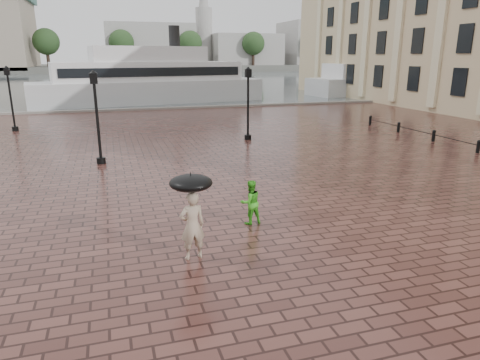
# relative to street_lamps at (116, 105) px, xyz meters

# --- Properties ---
(ground) EXTENTS (300.00, 300.00, 0.00)m
(ground) POSITION_rel_street_lamps_xyz_m (5.00, -15.33, -2.33)
(ground) COLOR #3D201C
(ground) RESTS_ON ground
(harbour_water) EXTENTS (240.00, 240.00, 0.00)m
(harbour_water) POSITION_rel_street_lamps_xyz_m (5.00, 76.67, -2.33)
(harbour_water) COLOR #424C51
(harbour_water) RESTS_ON ground
(quay_edge) EXTENTS (80.00, 0.60, 0.30)m
(quay_edge) POSITION_rel_street_lamps_xyz_m (5.00, 16.67, -2.33)
(quay_edge) COLOR slate
(quay_edge) RESTS_ON ground
(far_shore) EXTENTS (300.00, 60.00, 2.00)m
(far_shore) POSITION_rel_street_lamps_xyz_m (5.00, 144.67, -1.33)
(far_shore) COLOR #4C4C47
(far_shore) RESTS_ON ground
(distant_skyline) EXTENTS (102.50, 22.00, 33.00)m
(distant_skyline) POSITION_rel_street_lamps_xyz_m (53.14, 134.67, 7.13)
(distant_skyline) COLOR #989590
(distant_skyline) RESTS_ON ground
(far_trees) EXTENTS (188.00, 8.00, 13.50)m
(far_trees) POSITION_rel_street_lamps_xyz_m (5.00, 122.67, 7.09)
(far_trees) COLOR #2D2119
(far_trees) RESTS_ON ground
(bollard_row) EXTENTS (0.22, 21.22, 0.73)m
(bollard_row) POSITION_rel_street_lamps_xyz_m (19.00, -8.83, -1.93)
(bollard_row) COLOR black
(bollard_row) RESTS_ON ground
(street_lamps) EXTENTS (15.44, 12.44, 4.40)m
(street_lamps) POSITION_rel_street_lamps_xyz_m (0.00, 0.00, 0.00)
(street_lamps) COLOR black
(street_lamps) RESTS_ON ground
(adult_pedestrian) EXTENTS (0.71, 0.51, 1.85)m
(adult_pedestrian) POSITION_rel_street_lamps_xyz_m (1.43, -16.97, -1.40)
(adult_pedestrian) COLOR tan
(adult_pedestrian) RESTS_ON ground
(child_pedestrian) EXTENTS (0.77, 0.64, 1.43)m
(child_pedestrian) POSITION_rel_street_lamps_xyz_m (3.65, -15.07, -1.61)
(child_pedestrian) COLOR green
(child_pedestrian) RESTS_ON ground
(ferry_near) EXTENTS (26.56, 10.17, 8.50)m
(ferry_near) POSITION_rel_street_lamps_xyz_m (4.28, 23.57, 0.23)
(ferry_near) COLOR silver
(ferry_near) RESTS_ON ground
(ferry_far) EXTENTS (24.45, 8.34, 7.86)m
(ferry_far) POSITION_rel_street_lamps_xyz_m (37.87, 26.29, 0.04)
(ferry_far) COLOR silver
(ferry_far) RESTS_ON ground
(umbrella) EXTENTS (1.10, 1.10, 1.19)m
(umbrella) POSITION_rel_street_lamps_xyz_m (1.43, -16.97, -0.24)
(umbrella) COLOR black
(umbrella) RESTS_ON ground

